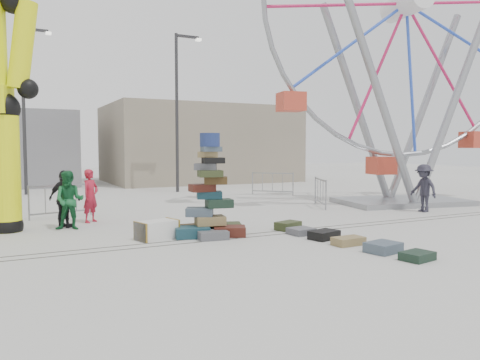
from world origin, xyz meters
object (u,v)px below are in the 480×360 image
pedestrian_green (69,200)px  pedestrian_grey (424,188)px  suitcase_tower (209,207)px  lamp_post_left (26,101)px  barricade_wheel_back (272,184)px  barricade_wheel_front (320,192)px  pedestrian_black (65,199)px  lamp_post_right (179,104)px  steamer_trunk (157,230)px  pedestrian_red (91,196)px  barricade_dummy_c (61,201)px  ferris_wheel (406,30)px

pedestrian_green → pedestrian_grey: 11.81m
suitcase_tower → pedestrian_grey: suitcase_tower is taller
lamp_post_left → barricade_wheel_back: (10.47, -5.53, -3.93)m
barricade_wheel_front → pedestrian_black: pedestrian_black is taller
lamp_post_left → barricade_wheel_back: size_ratio=4.00×
lamp_post_right → pedestrian_grey: lamp_post_right is taller
steamer_trunk → pedestrian_green: (-1.77, 2.40, 0.59)m
suitcase_tower → steamer_trunk: (-1.37, 0.12, -0.51)m
lamp_post_right → barricade_wheel_front: size_ratio=4.00×
lamp_post_right → pedestrian_grey: (5.25, -11.00, -3.64)m
pedestrian_green → pedestrian_black: bearing=120.7°
barricade_wheel_back → pedestrian_red: size_ratio=1.23×
lamp_post_right → barricade_dummy_c: 10.05m
barricade_dummy_c → barricade_wheel_back: same height
barricade_wheel_front → pedestrian_red: (-8.53, 0.07, 0.26)m
barricade_dummy_c → pedestrian_black: size_ratio=1.22×
suitcase_tower → barricade_dummy_c: (-3.10, 5.01, -0.19)m
lamp_post_right → pedestrian_red: bearing=-125.0°
lamp_post_left → pedestrian_green: 11.77m
steamer_trunk → pedestrian_grey: 9.93m
barricade_wheel_front → barricade_wheel_back: 4.70m
lamp_post_right → pedestrian_green: (-6.42, -9.17, -3.66)m
lamp_post_left → barricade_dummy_c: 9.55m
suitcase_tower → barricade_wheel_back: (6.75, 8.17, -0.19)m
suitcase_tower → pedestrian_green: (-3.13, 2.52, 0.08)m
ferris_wheel → pedestrian_red: (-12.02, 0.82, -6.10)m
ferris_wheel → steamer_trunk: ferris_wheel is taller
lamp_post_left → steamer_trunk: lamp_post_left is taller
pedestrian_green → barricade_wheel_back: bearing=49.6°
pedestrian_black → ferris_wheel: bearing=-140.9°
lamp_post_right → suitcase_tower: lamp_post_right is taller
suitcase_tower → pedestrian_black: (-3.22, 2.95, 0.08)m
steamer_trunk → pedestrian_black: 3.43m
pedestrian_black → barricade_dummy_c: bearing=-53.3°
suitcase_tower → ferris_wheel: (9.62, 2.76, 6.17)m
lamp_post_right → steamer_trunk: lamp_post_right is taller
steamer_trunk → pedestrian_red: 3.66m
ferris_wheel → pedestrian_grey: ferris_wheel is taller
pedestrian_green → pedestrian_grey: (11.66, -1.82, 0.02)m
steamer_trunk → barricade_wheel_front: barricade_wheel_front is taller
suitcase_tower → barricade_wheel_back: suitcase_tower is taller
barricade_wheel_back → pedestrian_red: 10.24m
lamp_post_right → lamp_post_left: (-7.00, 2.00, 0.00)m
lamp_post_left → pedestrian_black: bearing=-87.3°
lamp_post_left → barricade_wheel_front: 14.70m
ferris_wheel → barricade_dummy_c: ferris_wheel is taller
lamp_post_right → ferris_wheel: (6.33, -8.93, 2.43)m
lamp_post_left → pedestrian_black: lamp_post_left is taller
barricade_wheel_back → pedestrian_black: size_ratio=1.22×
lamp_post_left → pedestrian_black: size_ratio=4.89×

